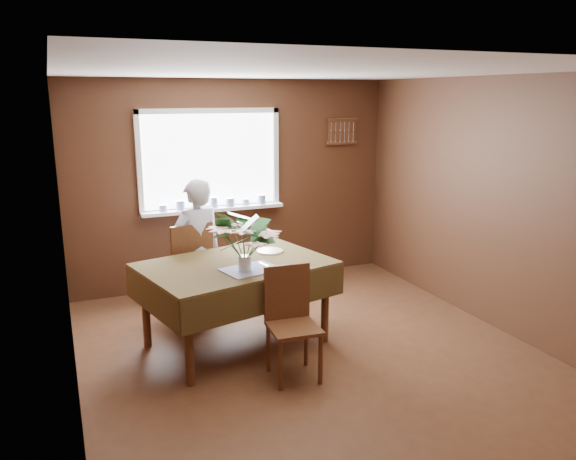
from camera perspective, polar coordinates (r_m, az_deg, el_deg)
name	(u,v)px	position (r m, az deg, el deg)	size (l,w,h in m)	color
floor	(311,354)	(5.27, 2.37, -12.50)	(4.50, 4.50, 0.00)	#4B2B19
ceiling	(314,71)	(4.73, 2.67, 15.82)	(4.50, 4.50, 0.00)	white
wall_back	(234,184)	(6.91, -5.46, 4.68)	(4.00, 4.00, 0.00)	brown
wall_front	(502,312)	(3.05, 20.93, -7.82)	(4.00, 4.00, 0.00)	brown
wall_left	(65,245)	(4.41, -21.75, -1.40)	(4.50, 4.50, 0.00)	brown
wall_right	(494,204)	(5.96, 20.20, 2.47)	(4.50, 4.50, 0.00)	brown
window_assembly	(212,178)	(6.77, -7.76, 5.22)	(1.72, 0.20, 1.22)	white
spoon_rack	(342,131)	(7.37, 5.49, 9.93)	(0.44, 0.05, 0.33)	#58311C
dining_table	(236,273)	(5.22, -5.34, -4.37)	(1.88, 1.49, 0.82)	#58311C
chair_far	(189,268)	(5.93, -10.04, -3.79)	(0.53, 0.53, 1.05)	#58311C
chair_near	(291,317)	(4.74, 0.29, -8.81)	(0.43, 0.43, 0.94)	#58311C
seated_woman	(197,251)	(5.86, -9.19, -2.10)	(0.55, 0.36, 1.50)	white
flower_bouquet	(244,236)	(4.86, -4.47, -0.62)	(0.57, 0.57, 0.49)	white
side_plate	(270,251)	(5.53, -1.85, -2.15)	(0.26, 0.26, 0.01)	white
table_knife	(266,265)	(5.07, -2.21, -3.60)	(0.02, 0.24, 0.00)	silver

